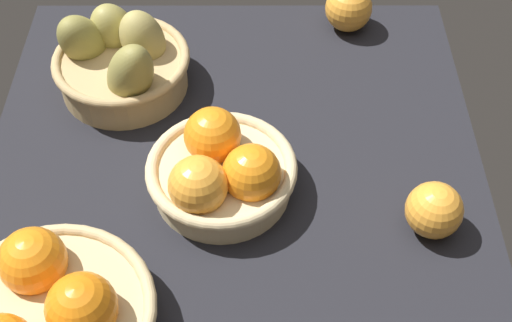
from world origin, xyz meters
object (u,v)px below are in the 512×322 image
at_px(basket_far_right_pears, 120,60).
at_px(basket_far_left, 49,321).
at_px(loose_orange_front_gap, 434,210).
at_px(loose_orange_back_gap, 349,8).
at_px(basket_center, 221,171).

bearing_deg(basket_far_right_pears, basket_far_left, 176.44).
bearing_deg(basket_far_left, loose_orange_front_gap, -71.06).
bearing_deg(basket_far_right_pears, loose_orange_back_gap, -68.56).
relative_size(basket_far_left, loose_orange_back_gap, 3.14).
bearing_deg(loose_orange_front_gap, loose_orange_back_gap, 9.91).
xyz_separation_m(basket_center, loose_orange_back_gap, (0.36, -0.20, -0.00)).
distance_m(basket_far_right_pears, basket_center, 0.27).
bearing_deg(loose_orange_back_gap, loose_orange_front_gap, -170.09).
height_order(loose_orange_front_gap, loose_orange_back_gap, loose_orange_back_gap).
height_order(basket_far_right_pears, loose_orange_back_gap, basket_far_right_pears).
bearing_deg(basket_far_left, loose_orange_back_gap, -33.99).
xyz_separation_m(basket_center, loose_orange_front_gap, (-0.06, -0.28, -0.01)).
relative_size(basket_far_left, loose_orange_front_gap, 3.31).
height_order(basket_center, loose_orange_back_gap, basket_center).
xyz_separation_m(basket_far_right_pears, loose_orange_back_gap, (0.14, -0.37, -0.01)).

